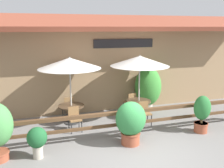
% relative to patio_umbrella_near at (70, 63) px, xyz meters
% --- Properties ---
extents(ground_plane, '(60.00, 60.00, 0.00)m').
position_rel_patio_umbrella_near_xyz_m(ground_plane, '(1.56, -2.89, -2.37)').
color(ground_plane, slate).
extents(building_facade, '(14.28, 1.49, 4.23)m').
position_rel_patio_umbrella_near_xyz_m(building_facade, '(1.56, 1.22, -0.21)').
color(building_facade, '#997A56').
rests_on(building_facade, ground).
extents(patio_railing, '(10.40, 0.14, 0.95)m').
position_rel_patio_umbrella_near_xyz_m(patio_railing, '(1.56, -1.84, -1.68)').
color(patio_railing, brown).
rests_on(patio_railing, ground).
extents(patio_umbrella_near, '(2.37, 2.37, 2.61)m').
position_rel_patio_umbrella_near_xyz_m(patio_umbrella_near, '(0.00, 0.00, 0.00)').
color(patio_umbrella_near, '#B7B2A8').
rests_on(patio_umbrella_near, ground).
extents(dining_table_near, '(1.01, 1.01, 0.73)m').
position_rel_patio_umbrella_near_xyz_m(dining_table_near, '(0.00, -0.00, -1.79)').
color(dining_table_near, '#4C3826').
rests_on(dining_table_near, ground).
extents(chair_near_streetside, '(0.46, 0.46, 0.87)m').
position_rel_patio_umbrella_near_xyz_m(chair_near_streetside, '(0.00, -0.78, -1.88)').
color(chair_near_streetside, olive).
rests_on(chair_near_streetside, ground).
extents(chair_near_wallside, '(0.47, 0.47, 0.87)m').
position_rel_patio_umbrella_near_xyz_m(chair_near_wallside, '(-0.01, 0.78, -1.88)').
color(chair_near_wallside, olive).
rests_on(chair_near_wallside, ground).
extents(patio_umbrella_middle, '(2.37, 2.37, 2.61)m').
position_rel_patio_umbrella_near_xyz_m(patio_umbrella_middle, '(2.76, -0.19, 0.00)').
color(patio_umbrella_middle, '#B7B2A8').
rests_on(patio_umbrella_middle, ground).
extents(dining_table_middle, '(1.01, 1.01, 0.73)m').
position_rel_patio_umbrella_near_xyz_m(dining_table_middle, '(2.76, -0.19, -1.79)').
color(dining_table_middle, '#4C3826').
rests_on(dining_table_middle, ground).
extents(chair_middle_streetside, '(0.43, 0.43, 0.87)m').
position_rel_patio_umbrella_near_xyz_m(chair_middle_streetside, '(2.69, -0.94, -1.88)').
color(chair_middle_streetside, olive).
rests_on(chair_middle_streetside, ground).
extents(chair_middle_wallside, '(0.50, 0.50, 0.87)m').
position_rel_patio_umbrella_near_xyz_m(chair_middle_wallside, '(2.70, 0.57, -1.88)').
color(chair_middle_wallside, olive).
rests_on(chair_middle_wallside, ground).
extents(potted_plant_entrance_palm, '(0.97, 0.88, 1.41)m').
position_rel_patio_umbrella_near_xyz_m(potted_plant_entrance_palm, '(1.54, -2.38, -1.60)').
color(potted_plant_entrance_palm, '#9E4C33').
rests_on(potted_plant_entrance_palm, ground).
extents(potted_plant_broad_leaf, '(0.61, 0.55, 1.35)m').
position_rel_patio_umbrella_near_xyz_m(potted_plant_broad_leaf, '(4.30, -2.25, -1.63)').
color(potted_plant_broad_leaf, '#9E4C33').
rests_on(potted_plant_broad_leaf, ground).
extents(potted_plant_small_flowering, '(0.57, 0.51, 0.93)m').
position_rel_patio_umbrella_near_xyz_m(potted_plant_small_flowering, '(-1.32, -2.42, -1.81)').
color(potted_plant_small_flowering, '#B7AD99').
rests_on(potted_plant_small_flowering, ground).
extents(potted_plant_tall_tropical, '(1.21, 1.09, 1.94)m').
position_rel_patio_umbrella_near_xyz_m(potted_plant_tall_tropical, '(3.58, 0.66, -1.33)').
color(potted_plant_tall_tropical, '#B7AD99').
rests_on(potted_plant_tall_tropical, ground).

